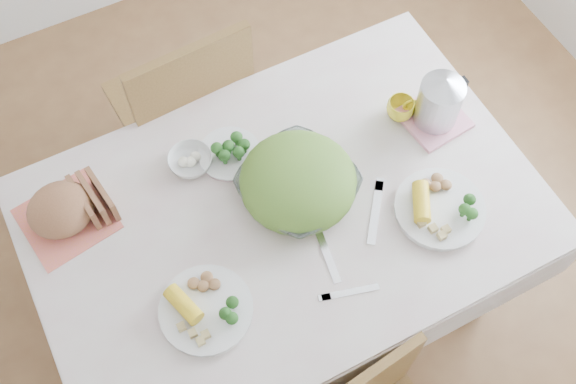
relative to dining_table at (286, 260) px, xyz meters
name	(u,v)px	position (x,y,z in m)	size (l,w,h in m)	color
floor	(286,297)	(0.00, 0.00, -0.38)	(3.60, 3.60, 0.00)	brown
dining_table	(286,260)	(0.00, 0.00, 0.00)	(1.40, 0.90, 0.75)	brown
tablecloth	(285,210)	(0.00, 0.00, 0.38)	(1.50, 1.00, 0.01)	beige
chair_far	(181,106)	(-0.08, 0.71, 0.09)	(0.45, 0.45, 0.99)	brown
salad_bowl	(298,185)	(0.06, 0.03, 0.43)	(0.33, 0.33, 0.08)	white
dinner_plate_left	(206,310)	(-0.34, -0.18, 0.40)	(0.26, 0.26, 0.02)	white
dinner_plate_right	(440,209)	(0.41, -0.22, 0.40)	(0.27, 0.27, 0.02)	white
broccoli_plate	(230,154)	(-0.07, 0.25, 0.40)	(0.20, 0.20, 0.02)	beige
napkin	(67,219)	(-0.59, 0.27, 0.39)	(0.25, 0.25, 0.00)	#E56B57
bread_loaf	(61,210)	(-0.59, 0.27, 0.45)	(0.19, 0.18, 0.12)	brown
fruit_bowl	(191,161)	(-0.19, 0.27, 0.41)	(0.14, 0.14, 0.04)	white
yellow_mug	(400,109)	(0.48, 0.13, 0.42)	(0.09, 0.09, 0.07)	yellow
pink_tray	(433,119)	(0.57, 0.07, 0.40)	(0.19, 0.19, 0.02)	pink
electric_kettle	(440,97)	(0.57, 0.07, 0.51)	(0.14, 0.14, 0.19)	#B2B5BA
fork_left	(326,253)	(0.04, -0.18, 0.39)	(0.02, 0.19, 0.00)	silver
fork_right	(375,212)	(0.23, -0.13, 0.39)	(0.02, 0.22, 0.00)	silver
knife	(350,292)	(0.04, -0.32, 0.39)	(0.02, 0.17, 0.00)	silver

